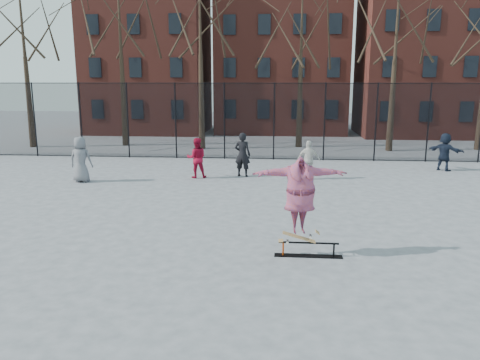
# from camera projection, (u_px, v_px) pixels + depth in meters

# --- Properties ---
(ground) EXTENTS (100.00, 100.00, 0.00)m
(ground) POSITION_uv_depth(u_px,v_px,m) (218.00, 242.00, 12.15)
(ground) COLOR #5D5D62
(skate_rail) EXTENTS (1.61, 0.25, 0.35)m
(skate_rail) POSITION_uv_depth(u_px,v_px,m) (308.00, 251.00, 11.12)
(skate_rail) COLOR black
(skate_rail) RESTS_ON ground
(skateboard) EXTENTS (0.87, 0.21, 0.10)m
(skateboard) POSITION_uv_depth(u_px,v_px,m) (299.00, 240.00, 11.08)
(skateboard) COLOR #A27C40
(skateboard) RESTS_ON skate_rail
(skater) EXTENTS (2.31, 0.99, 1.82)m
(skater) POSITION_uv_depth(u_px,v_px,m) (300.00, 200.00, 10.88)
(skater) COLOR #5C3584
(skater) RESTS_ON skateboard
(bystander_grey) EXTENTS (0.91, 0.60, 1.87)m
(bystander_grey) POSITION_uv_depth(u_px,v_px,m) (81.00, 159.00, 19.10)
(bystander_grey) COLOR slate
(bystander_grey) RESTS_ON ground
(bystander_black) EXTENTS (0.77, 0.59, 1.91)m
(bystander_black) POSITION_uv_depth(u_px,v_px,m) (243.00, 155.00, 20.22)
(bystander_black) COLOR black
(bystander_black) RESTS_ON ground
(bystander_red) EXTENTS (0.95, 0.81, 1.72)m
(bystander_red) POSITION_uv_depth(u_px,v_px,m) (197.00, 158.00, 19.95)
(bystander_red) COLOR maroon
(bystander_red) RESTS_ON ground
(bystander_white) EXTENTS (1.02, 0.58, 1.64)m
(bystander_white) POSITION_uv_depth(u_px,v_px,m) (309.00, 160.00, 19.64)
(bystander_white) COLOR silver
(bystander_white) RESTS_ON ground
(bystander_navy) EXTENTS (1.55, 1.47, 1.75)m
(bystander_navy) POSITION_uv_depth(u_px,v_px,m) (445.00, 152.00, 21.54)
(bystander_navy) COLOR black
(bystander_navy) RESTS_ON ground
(fence) EXTENTS (34.03, 0.07, 4.00)m
(fence) POSITION_uv_depth(u_px,v_px,m) (251.00, 120.00, 24.38)
(fence) COLOR black
(fence) RESTS_ON ground
(tree_row) EXTENTS (33.66, 7.46, 10.67)m
(tree_row) POSITION_uv_depth(u_px,v_px,m) (252.00, 23.00, 27.34)
(tree_row) COLOR black
(tree_row) RESTS_ON ground
(rowhouses) EXTENTS (29.00, 7.00, 13.00)m
(rowhouses) POSITION_uv_depth(u_px,v_px,m) (271.00, 54.00, 36.15)
(rowhouses) COLOR maroon
(rowhouses) RESTS_ON ground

